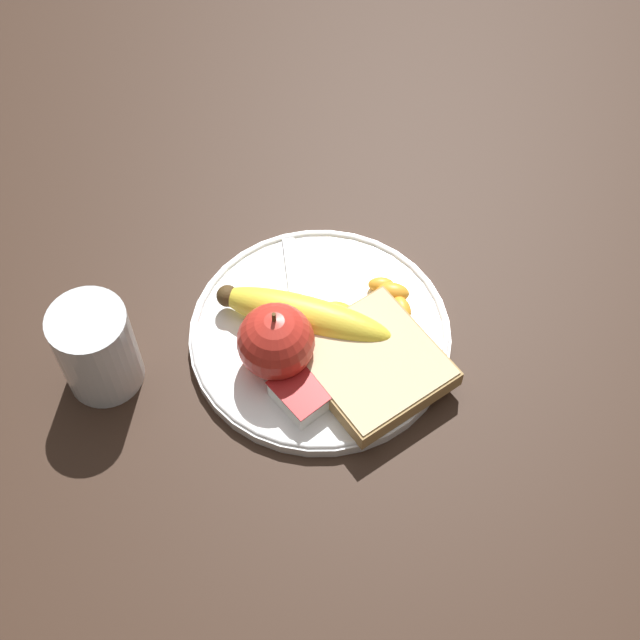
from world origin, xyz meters
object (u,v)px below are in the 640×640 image
object	(u,v)px
plate	(320,334)
banana	(302,315)
juice_glass	(97,350)
jam_packet	(301,394)
fork	(300,329)
bread_slice	(373,364)
apple	(278,344)

from	to	relation	value
plate	banana	bearing A→B (deg)	-149.79
juice_glass	banana	distance (m)	0.19
plate	jam_packet	world-z (taller)	jam_packet
juice_glass	fork	size ratio (longest dim) A/B	0.57
banana	fork	distance (m)	0.02
plate	juice_glass	world-z (taller)	juice_glass
fork	jam_packet	xyz separation A→B (m)	(0.06, -0.05, 0.01)
bread_slice	fork	bearing A→B (deg)	-162.92
juice_glass	apple	bearing A→B (deg)	51.59
bread_slice	fork	size ratio (longest dim) A/B	0.77
banana	bread_slice	xyz separation A→B (m)	(0.08, 0.02, -0.01)
apple	fork	size ratio (longest dim) A/B	0.48
banana	bread_slice	size ratio (longest dim) A/B	1.26
plate	bread_slice	size ratio (longest dim) A/B	1.94
juice_glass	jam_packet	distance (m)	0.18
juice_glass	fork	distance (m)	0.18
plate	bread_slice	bearing A→B (deg)	8.88
apple	bread_slice	size ratio (longest dim) A/B	0.62
plate	juice_glass	xyz separation A→B (m)	(-0.10, -0.18, 0.04)
juice_glass	apple	size ratio (longest dim) A/B	1.19
banana	fork	bearing A→B (deg)	-71.32
juice_glass	bread_slice	size ratio (longest dim) A/B	0.74
jam_packet	plate	bearing A→B (deg)	127.06
apple	fork	bearing A→B (deg)	114.40
plate	bread_slice	world-z (taller)	bread_slice
banana	fork	world-z (taller)	banana
juice_glass	jam_packet	world-z (taller)	juice_glass
plate	jam_packet	size ratio (longest dim) A/B	4.97
plate	apple	world-z (taller)	apple
plate	juice_glass	bearing A→B (deg)	-118.49
plate	bread_slice	xyz separation A→B (m)	(0.06, 0.01, 0.02)
apple	bread_slice	xyz separation A→B (m)	(0.06, 0.06, -0.02)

